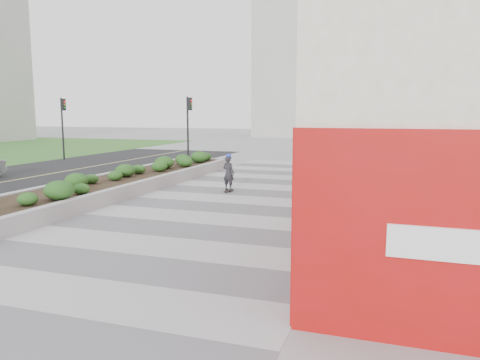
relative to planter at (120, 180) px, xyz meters
The scene contains 9 objects.
ground 8.91m from the planter, 51.84° to the right, with size 160.00×160.00×0.00m, color gray.
walkway 6.81m from the planter, 36.03° to the right, with size 8.00×36.00×0.01m, color #A8A8AD.
building 13.12m from the planter, ahead, with size 6.04×24.08×8.00m.
planter is the anchor object (origin of this frame).
traffic_signal_near 10.90m from the planter, 99.35° to the left, with size 0.33×0.28×4.20m.
traffic_signal_far 15.00m from the planter, 137.54° to the left, with size 0.33×0.28×4.20m.
distant_bldg_north_l 48.95m from the planter, 89.40° to the left, with size 16.00×12.00×20.00m, color #ADAAA3.
manhole_cover 7.22m from the planter, 33.69° to the right, with size 0.44×0.44×0.01m, color #595654.
skateboarder 4.55m from the planter, 13.81° to the left, with size 0.59×0.72×1.56m.
Camera 1 is at (5.40, -9.57, 3.21)m, focal length 35.00 mm.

